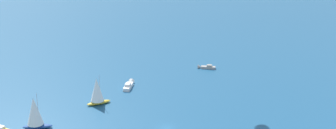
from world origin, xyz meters
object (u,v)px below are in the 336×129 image
(motorboat_trailing, at_px, (206,67))
(sailboat_ahead, at_px, (97,91))
(motorboat_inshore, at_px, (129,85))
(sailboat_offshore, at_px, (35,113))

(motorboat_trailing, bearing_deg, sailboat_ahead, 40.43)
(motorboat_trailing, xyz_separation_m, sailboat_ahead, (45.98, 39.18, 4.71))
(motorboat_inshore, height_order, motorboat_trailing, motorboat_inshore)
(motorboat_trailing, distance_m, sailboat_ahead, 60.59)
(motorboat_inshore, distance_m, motorboat_trailing, 41.19)
(motorboat_inshore, bearing_deg, sailboat_ahead, 57.67)
(sailboat_offshore, xyz_separation_m, sailboat_ahead, (-18.34, -18.79, -0.36))
(motorboat_inshore, bearing_deg, motorboat_trailing, -148.09)
(motorboat_inshore, relative_size, sailboat_ahead, 0.89)
(motorboat_inshore, bearing_deg, sailboat_offshore, 50.95)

